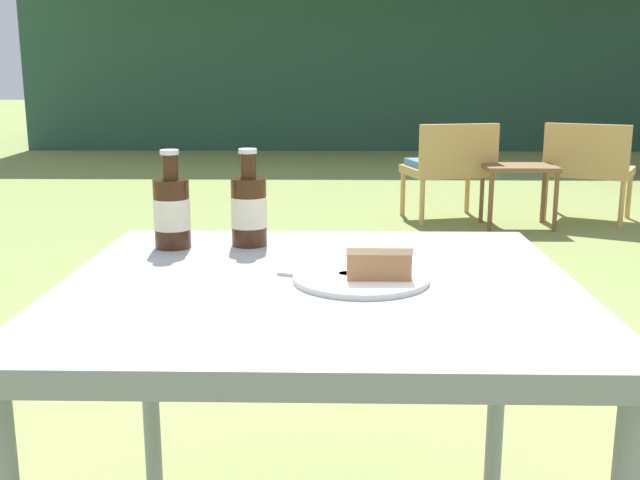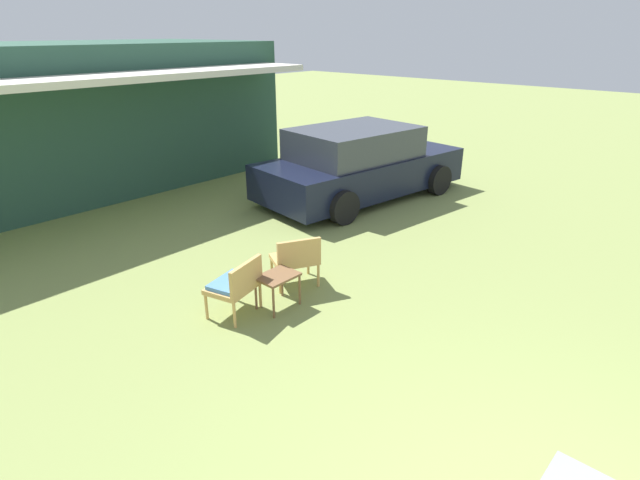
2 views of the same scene
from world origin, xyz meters
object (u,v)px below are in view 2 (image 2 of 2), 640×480
object	(u,v)px
parked_car	(359,164)
garden_side_table	(277,280)
wicker_chair_plain	(296,257)
wicker_chair_cushioned	(236,283)

from	to	relation	value
parked_car	garden_side_table	xyz separation A→B (m)	(-4.15, -1.99, -0.31)
wicker_chair_plain	parked_car	bearing A→B (deg)	-126.50
wicker_chair_cushioned	garden_side_table	xyz separation A→B (m)	(0.45, -0.23, -0.04)
wicker_chair_plain	garden_side_table	world-z (taller)	wicker_chair_plain
parked_car	wicker_chair_plain	world-z (taller)	parked_car
parked_car	wicker_chair_cushioned	world-z (taller)	parked_car
wicker_chair_cushioned	wicker_chair_plain	size ratio (longest dim) A/B	0.98
wicker_chair_cushioned	garden_side_table	world-z (taller)	wicker_chair_cushioned
wicker_chair_plain	garden_side_table	distance (m)	0.59
parked_car	garden_side_table	world-z (taller)	parked_car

